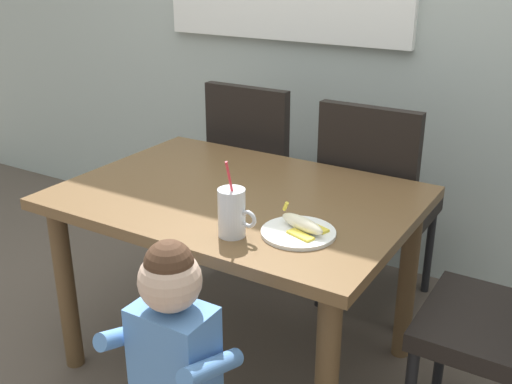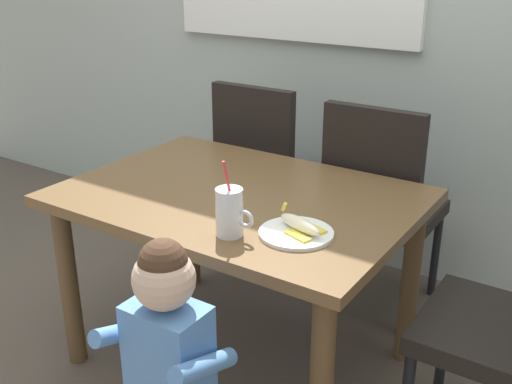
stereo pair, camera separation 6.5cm
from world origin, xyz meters
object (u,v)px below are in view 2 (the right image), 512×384
Objects in this scene: toddler_standing at (168,343)px; milk_cup at (230,215)px; dining_chair_right at (379,199)px; snack_plate at (296,233)px; dining_table at (239,218)px; peeled_banana at (301,225)px; dining_chair_left at (266,168)px.

milk_cup is at bearing 93.53° from toddler_standing.
dining_chair_right is 1.25m from toddler_standing.
dining_chair_right is 4.17× the size of snack_plate.
dining_table is at bearing 120.32° from milk_cup.
snack_plate is at bearing 71.25° from toddler_standing.
peeled_banana is at bearing 94.58° from dining_chair_right.
dining_table is 1.29× the size of dining_chair_left.
dining_chair_right is 0.83m from snack_plate.
milk_cup is (-0.02, 0.33, 0.26)m from toddler_standing.
dining_chair_right is 3.85× the size of milk_cup.
dining_table is 1.48× the size of toddler_standing.
dining_table is 0.69m from dining_chair_right.
dining_chair_left is 1.15× the size of toddler_standing.
milk_cup reaches higher than dining_chair_right.
dining_chair_right reaches higher than toddler_standing.
dining_chair_right is at bearing 83.06° from milk_cup.
dining_chair_left is 4.17× the size of snack_plate.
milk_cup is 0.22m from peeled_banana.
dining_table is at bearing 107.38° from toddler_standing.
peeled_banana reaches higher than dining_table.
dining_chair_left is 1.00× the size of dining_chair_right.
peeled_banana is at bearing 70.71° from toddler_standing.
peeled_banana is at bearing 52.45° from snack_plate.
dining_table is 0.66m from toddler_standing.
milk_cup is (0.50, -0.98, 0.24)m from dining_chair_left.
dining_table is 5.38× the size of snack_plate.
toddler_standing is 0.50m from snack_plate.
milk_cup is at bearing -59.68° from dining_table.
milk_cup reaches higher than dining_table.
snack_plate is 0.03m from peeled_banana.
dining_chair_left reaches higher than toddler_standing.
snack_plate is (0.34, -0.19, 0.11)m from dining_table.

